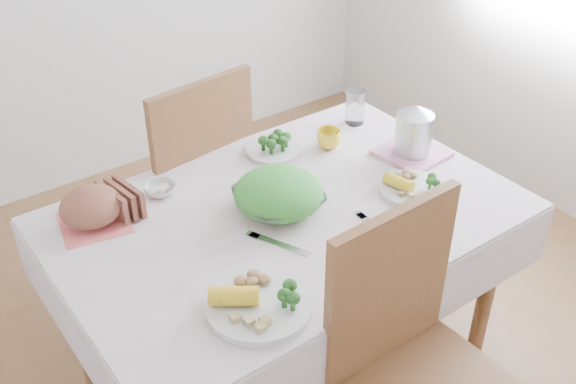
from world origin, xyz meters
TOP-DOWN VIEW (x-y plane):
  - floor at (0.00, 0.00)m, footprint 3.60×3.60m
  - dining_table at (0.00, 0.00)m, footprint 1.40×0.90m
  - tablecloth at (0.00, 0.00)m, footprint 1.50×1.00m
  - chair_far at (-0.05, 0.71)m, footprint 0.53×0.53m
  - salad_bowl at (-0.01, 0.03)m, footprint 0.30×0.30m
  - dinner_plate_left at (-0.33, -0.33)m, footprint 0.42×0.42m
  - dinner_plate_right at (0.42, -0.16)m, footprint 0.26×0.26m
  - broccoli_plate at (0.18, 0.34)m, footprint 0.23×0.23m
  - napkin at (-0.54, 0.32)m, footprint 0.25×0.25m
  - bread_loaf at (-0.54, 0.32)m, footprint 0.26×0.26m
  - fruit_bowl at (-0.29, 0.34)m, footprint 0.14×0.14m
  - yellow_mug at (0.38, 0.25)m, footprint 0.10×0.10m
  - glass_tumbler at (0.59, 0.34)m, footprint 0.10×0.10m
  - pink_tray at (0.59, 0.01)m, footprint 0.25×0.25m
  - electric_kettle at (0.59, 0.01)m, footprint 0.16×0.16m
  - fork_left at (-0.12, -0.13)m, footprint 0.11×0.20m
  - fork_right at (0.18, -0.26)m, footprint 0.03×0.21m
  - knife at (0.10, -0.34)m, footprint 0.21×0.06m

SIDE VIEW (x-z plane):
  - floor at x=0.00m, z-range 0.00..0.00m
  - dining_table at x=0.00m, z-range 0.00..0.75m
  - chair_far at x=-0.05m, z-range -0.06..0.99m
  - tablecloth at x=0.00m, z-range 0.75..0.76m
  - napkin at x=-0.54m, z-range 0.76..0.77m
  - fork_left at x=-0.12m, z-range 0.76..0.77m
  - fork_right at x=0.18m, z-range 0.76..0.77m
  - knife at x=0.10m, z-range 0.76..0.77m
  - pink_tray at x=0.59m, z-range 0.76..0.78m
  - broccoli_plate at x=0.18m, z-range 0.76..0.78m
  - dinner_plate_left at x=-0.33m, z-range 0.76..0.79m
  - dinner_plate_right at x=0.42m, z-range 0.76..0.78m
  - fruit_bowl at x=-0.29m, z-range 0.76..0.80m
  - salad_bowl at x=-0.01m, z-range 0.76..0.83m
  - yellow_mug at x=0.38m, z-range 0.76..0.84m
  - bread_loaf at x=-0.54m, z-range 0.76..0.88m
  - glass_tumbler at x=0.59m, z-range 0.76..0.90m
  - electric_kettle at x=0.59m, z-range 0.79..0.98m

